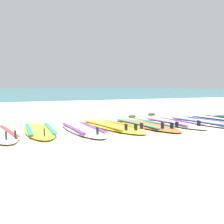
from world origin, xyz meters
The scene contains 10 objects.
ground_plane centered at (0.00, 0.00, 0.00)m, with size 80.00×80.00×0.00m, color beige.
wave_foam_strip centered at (0.00, 8.33, 0.06)m, with size 80.00×0.86×0.11m, color white.
surfboard_2 centered at (-1.49, 0.54, 0.04)m, with size 0.77×2.12×0.18m.
surfboard_3 centered at (-0.75, 0.32, 0.04)m, with size 0.65×2.13×0.18m.
surfboard_4 centered at (-0.08, 0.53, 0.04)m, with size 0.69×2.35×0.18m.
surfboard_5 centered at (0.64, 0.42, 0.04)m, with size 0.59×2.31×0.18m.
surfboard_6 centered at (1.31, 0.37, 0.04)m, with size 0.52×2.07×0.18m.
surfboard_7 centered at (2.01, 0.15, 0.04)m, with size 0.72×2.49×0.18m.
seaweed_clump_near_shoreline centered at (1.99, 2.26, 0.04)m, with size 0.22×0.18×0.08m, color #384723.
seaweed_clump_mid_sand centered at (1.23, 2.02, 0.04)m, with size 0.21×0.17×0.07m, color #384723.
Camera 1 is at (-2.66, -4.90, 0.85)m, focal length 49.04 mm.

